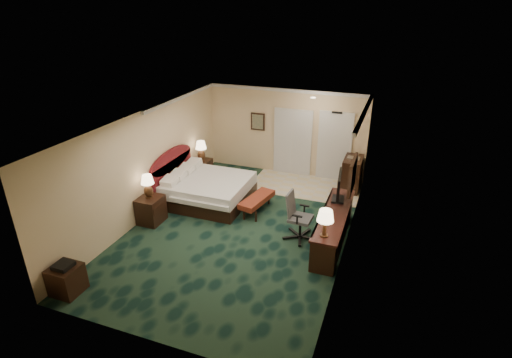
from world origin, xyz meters
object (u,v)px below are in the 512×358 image
(nightstand_far, at_px, (202,169))
(minibar, at_px, (352,174))
(lamp_far, at_px, (201,151))
(desk, at_px, (333,228))
(lamp_near, at_px, (148,186))
(desk_chair, at_px, (301,217))
(nightstand_near, at_px, (151,210))
(side_table, at_px, (67,280))
(bed, at_px, (209,190))
(bed_bench, at_px, (257,204))
(tv, at_px, (339,187))

(nightstand_far, height_order, minibar, minibar)
(lamp_far, bearing_deg, minibar, 11.20)
(desk, relative_size, minibar, 2.73)
(nightstand_far, xyz_separation_m, lamp_near, (-0.00, -2.79, 0.66))
(desk_chair, distance_m, minibar, 3.20)
(nightstand_near, distance_m, lamp_far, 2.84)
(desk, height_order, minibar, minibar)
(nightstand_near, height_order, side_table, nightstand_near)
(lamp_far, bearing_deg, lamp_near, -90.40)
(side_table, height_order, minibar, minibar)
(nightstand_near, xyz_separation_m, side_table, (0.00, -2.81, -0.05))
(minibar, bearing_deg, bed, -148.82)
(lamp_near, height_order, desk_chair, lamp_near)
(lamp_near, distance_m, minibar, 5.75)
(lamp_far, xyz_separation_m, side_table, (0.01, -5.59, -0.64))
(minibar, bearing_deg, desk, -89.99)
(bed, relative_size, bed_bench, 1.71)
(bed, xyz_separation_m, desk_chair, (2.81, -0.96, 0.24))
(bed_bench, xyz_separation_m, desk, (2.13, -0.78, 0.17))
(side_table, bearing_deg, desk, 38.06)
(tv, bearing_deg, lamp_far, 155.31)
(bed_bench, bearing_deg, lamp_far, 160.41)
(bed_bench, distance_m, minibar, 3.10)
(nightstand_far, bearing_deg, tv, -19.15)
(bed_bench, distance_m, desk_chair, 1.67)
(bed, distance_m, desk, 3.65)
(desk_chair, bearing_deg, nightstand_far, 151.97)
(bed_bench, relative_size, minibar, 1.27)
(bed, bearing_deg, nightstand_far, 124.01)
(nightstand_near, relative_size, desk_chair, 0.59)
(bed_bench, distance_m, desk, 2.27)
(lamp_near, relative_size, side_table, 1.05)
(nightstand_far, relative_size, lamp_near, 1.04)
(nightstand_far, height_order, lamp_far, lamp_far)
(minibar, bearing_deg, desk_chair, -103.44)
(lamp_near, height_order, side_table, lamp_near)
(lamp_near, relative_size, desk_chair, 0.52)
(minibar, bearing_deg, tv, -90.92)
(lamp_far, height_order, bed_bench, lamp_far)
(lamp_near, bearing_deg, bed_bench, 31.08)
(bed, relative_size, nightstand_near, 3.12)
(nightstand_far, bearing_deg, desk, -26.12)
(desk, height_order, desk_chair, desk_chair)
(nightstand_near, bearing_deg, bed, 60.33)
(nightstand_near, relative_size, nightstand_far, 1.09)
(nightstand_near, relative_size, tv, 0.77)
(bed, relative_size, desk_chair, 1.85)
(lamp_near, relative_size, desk, 0.23)
(side_table, height_order, tv, tv)
(nightstand_far, distance_m, desk, 4.94)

